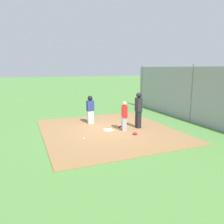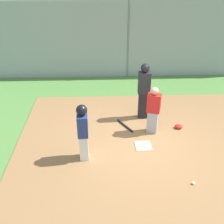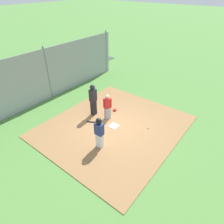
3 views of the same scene
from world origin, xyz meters
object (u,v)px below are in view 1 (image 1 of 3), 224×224
(home_plate, at_px, (108,130))
(baseball_bat, at_px, (123,125))
(catcher, at_px, (124,116))
(parked_car_blue, at_px, (207,101))
(runner, at_px, (90,108))
(umpire, at_px, (138,109))
(baseball, at_px, (84,139))
(catcher_mask, at_px, (135,133))

(home_plate, distance_m, baseball_bat, 1.13)
(home_plate, xyz_separation_m, catcher, (-0.36, -0.73, 0.75))
(home_plate, height_order, parked_car_blue, parked_car_blue)
(home_plate, xyz_separation_m, parked_car_blue, (2.85, -9.42, 0.57))
(runner, bearing_deg, umpire, 45.84)
(baseball, relative_size, parked_car_blue, 0.02)
(runner, relative_size, catcher_mask, 6.59)
(catcher_mask, bearing_deg, catcher, 9.95)
(umpire, height_order, runner, umpire)
(baseball, bearing_deg, runner, -22.89)
(home_plate, bearing_deg, catcher, -116.08)
(catcher, distance_m, umpire, 0.93)
(home_plate, height_order, runner, runner)
(umpire, bearing_deg, catcher_mask, 57.50)
(catcher, bearing_deg, runner, -41.23)
(umpire, bearing_deg, home_plate, -3.73)
(home_plate, xyz_separation_m, baseball_bat, (0.43, -1.04, 0.02))
(umpire, xyz_separation_m, catcher_mask, (-1.03, 0.73, -0.93))
(umpire, relative_size, baseball_bat, 2.28)
(umpire, height_order, baseball_bat, umpire)
(baseball_bat, bearing_deg, home_plate, 172.31)
(runner, height_order, parked_car_blue, runner)
(home_plate, bearing_deg, catcher_mask, -144.22)
(baseball, bearing_deg, parked_car_blue, -70.78)
(catcher, relative_size, baseball, 19.96)
(baseball_bat, height_order, baseball, baseball)
(catcher, xyz_separation_m, parked_car_blue, (3.21, -8.69, -0.17))
(catcher, xyz_separation_m, baseball_bat, (0.78, -0.31, -0.73))
(runner, bearing_deg, baseball, -25.38)
(umpire, bearing_deg, catcher, 13.63)
(umpire, bearing_deg, runner, -38.70)
(home_plate, height_order, baseball, baseball)
(runner, height_order, catcher_mask, runner)
(home_plate, distance_m, catcher_mask, 1.51)
(baseball_bat, bearing_deg, umpire, -77.13)
(umpire, relative_size, parked_car_blue, 0.42)
(parked_car_blue, bearing_deg, home_plate, 115.22)
(catcher_mask, bearing_deg, runner, 24.71)
(home_plate, distance_m, baseball, 1.81)
(baseball, xyz_separation_m, parked_car_blue, (3.82, -10.95, 0.55))
(catcher_mask, bearing_deg, home_plate, 35.78)
(home_plate, height_order, baseball_bat, baseball_bat)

